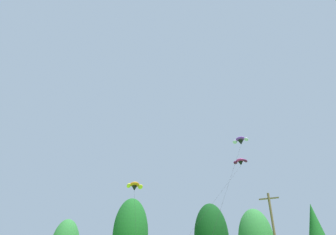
# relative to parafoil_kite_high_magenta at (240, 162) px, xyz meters

# --- Properties ---
(treeline_tree_d) EXTENTS (5.98, 5.98, 15.49)m
(treeline_tree_d) POSITION_rel_parafoil_kite_high_magenta_xyz_m (-20.25, 2.10, -9.19)
(treeline_tree_d) COLOR #472D19
(treeline_tree_d) RESTS_ON ground_plane
(parafoil_kite_high_magenta) EXTENTS (6.32, 20.92, 17.90)m
(parafoil_kite_high_magenta) POSITION_rel_parafoil_kite_high_magenta_xyz_m (0.00, 0.00, 0.00)
(parafoil_kite_high_magenta) COLOR #D12893
(parafoil_kite_mid_purple) EXTENTS (2.80, 14.98, 17.19)m
(parafoil_kite_mid_purple) POSITION_rel_parafoil_kite_high_magenta_xyz_m (1.97, -8.55, -0.32)
(parafoil_kite_mid_purple) COLOR purple
(parafoil_kite_far_orange) EXTENTS (6.32, 8.18, 12.09)m
(parafoil_kite_far_orange) POSITION_rel_parafoil_kite_high_magenta_xyz_m (-10.58, -13.16, -5.87)
(parafoil_kite_far_orange) COLOR orange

